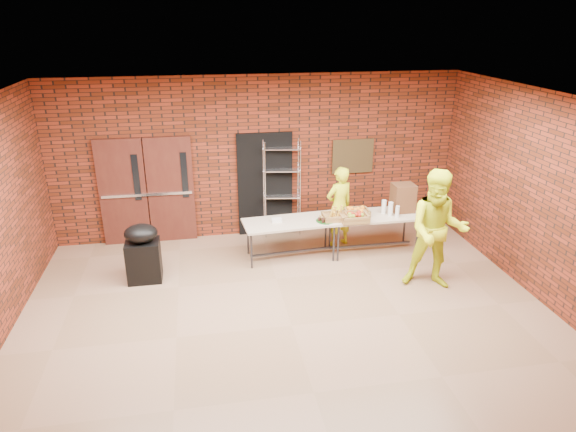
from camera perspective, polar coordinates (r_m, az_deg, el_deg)
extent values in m
cube|color=#8E6B4C|center=(7.67, 0.42, -12.21)|extent=(8.00, 7.00, 0.04)
cube|color=silver|center=(6.45, 0.50, 12.41)|extent=(8.00, 7.00, 0.04)
cube|color=maroon|center=(10.20, -3.22, 6.54)|extent=(8.00, 0.04, 3.20)
cube|color=maroon|center=(4.00, 10.44, -20.47)|extent=(8.00, 0.04, 3.20)
cube|color=maroon|center=(8.56, 27.94, 0.97)|extent=(0.04, 7.00, 3.20)
cube|color=#4F2116|center=(10.32, -17.86, 2.49)|extent=(0.88, 0.08, 2.10)
cube|color=#4F2116|center=(10.23, -12.87, 2.84)|extent=(0.88, 0.08, 2.10)
cube|color=black|center=(10.15, -16.52, 4.11)|extent=(0.12, 0.02, 0.90)
cube|color=black|center=(10.08, -11.43, 4.47)|extent=(0.12, 0.02, 0.90)
cube|color=silver|center=(10.23, -15.38, 2.29)|extent=(1.70, 0.04, 0.05)
cube|color=black|center=(10.32, -2.56, 3.53)|extent=(1.10, 0.06, 2.10)
cube|color=#45361B|center=(10.54, 7.21, 6.61)|extent=(0.85, 0.04, 0.70)
cube|color=#C4B196|center=(9.32, 0.50, -0.68)|extent=(1.83, 0.88, 0.04)
cube|color=#333338|center=(9.56, 0.49, -3.97)|extent=(1.58, 0.16, 0.03)
cylinder|color=#333338|center=(9.64, -4.47, -2.35)|extent=(0.04, 0.04, 0.69)
cylinder|color=#333338|center=(9.90, 4.68, -1.69)|extent=(0.04, 0.04, 0.69)
cylinder|color=#333338|center=(9.10, -4.08, -3.85)|extent=(0.04, 0.04, 0.69)
cylinder|color=#333338|center=(9.37, 5.60, -3.10)|extent=(0.04, 0.04, 0.69)
cube|color=#C4B196|center=(9.72, 9.30, 0.03)|extent=(1.81, 0.76, 0.04)
cube|color=#333338|center=(9.95, 9.09, -3.19)|extent=(1.61, 0.05, 0.03)
cylinder|color=#333338|center=(9.90, 4.21, -1.63)|extent=(0.04, 0.04, 0.70)
cylinder|color=#333338|center=(10.39, 12.82, -0.98)|extent=(0.04, 0.04, 0.70)
cylinder|color=#333338|center=(9.37, 5.11, -3.07)|extent=(0.04, 0.04, 0.70)
cylinder|color=#333338|center=(9.89, 14.14, -2.30)|extent=(0.04, 0.04, 0.70)
cube|color=olive|center=(9.39, 5.27, -0.19)|extent=(0.45, 0.35, 0.07)
cube|color=olive|center=(9.65, 7.67, 0.33)|extent=(0.43, 0.34, 0.07)
cube|color=olive|center=(9.38, 7.31, -0.26)|extent=(0.50, 0.39, 0.08)
cylinder|color=#154F16|center=(9.34, 4.24, -0.53)|extent=(0.36, 0.36, 0.01)
cube|color=white|center=(9.28, -1.27, -0.45)|extent=(0.18, 0.12, 0.06)
cube|color=#57311D|center=(9.92, 12.65, 2.00)|extent=(0.40, 0.36, 0.53)
cylinder|color=white|center=(9.68, 11.32, 0.78)|extent=(0.09, 0.09, 0.26)
cylinder|color=white|center=(9.63, 12.05, 0.47)|extent=(0.07, 0.07, 0.22)
cylinder|color=white|center=(9.77, 10.60, 1.02)|extent=(0.09, 0.09, 0.26)
cube|color=black|center=(9.03, -15.71, -4.81)|extent=(0.56, 0.46, 0.71)
ellipsoid|color=black|center=(8.82, -16.04, -1.86)|extent=(0.55, 0.47, 0.30)
imported|color=#DFEE1A|center=(9.90, 5.70, 1.05)|extent=(0.67, 0.55, 1.58)
imported|color=#DFEE1A|center=(8.58, 16.26, -1.54)|extent=(1.18, 1.05, 2.01)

